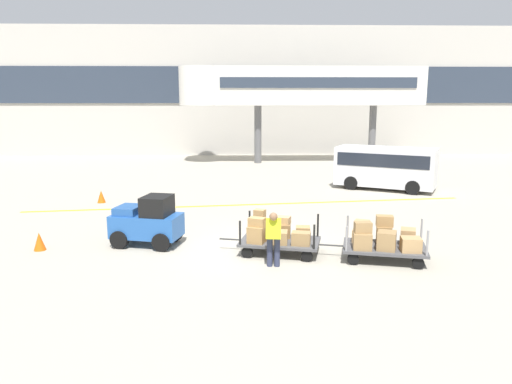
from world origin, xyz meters
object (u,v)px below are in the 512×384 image
object	(u,v)px
safety_cone_near	(101,196)
baggage_tug	(148,222)
baggage_cart_lead	(277,235)
baggage_cart_middle	(383,240)
baggage_handler	(273,236)
shuttle_van	(386,165)
safety_cone_far	(39,241)

from	to	relation	value
safety_cone_near	baggage_tug	bearing A→B (deg)	-63.15
baggage_cart_lead	baggage_cart_middle	xyz separation A→B (m)	(2.96, -0.69, 0.02)
baggage_handler	safety_cone_near	size ratio (longest dim) A/B	2.84
shuttle_van	safety_cone_near	distance (m)	13.70
baggage_cart_lead	shuttle_van	bearing A→B (deg)	58.75
baggage_cart_lead	safety_cone_near	world-z (taller)	baggage_cart_lead
baggage_cart_lead	baggage_tug	bearing A→B (deg)	166.56
baggage_cart_lead	baggage_handler	distance (m)	1.26
baggage_tug	baggage_cart_middle	distance (m)	7.12
baggage_cart_middle	safety_cone_near	xyz separation A→B (m)	(-10.16, 8.03, -0.31)
baggage_cart_lead	shuttle_van	world-z (taller)	shuttle_van
baggage_cart_middle	safety_cone_far	size ratio (longest dim) A/B	5.61
baggage_cart_middle	shuttle_van	world-z (taller)	shuttle_van
safety_cone_far	baggage_handler	bearing A→B (deg)	-13.84
baggage_cart_lead	safety_cone_near	size ratio (longest dim) A/B	5.61
shuttle_van	safety_cone_near	size ratio (longest dim) A/B	9.34
shuttle_van	baggage_tug	bearing A→B (deg)	-137.70
baggage_tug	shuttle_van	distance (m)	13.71
baggage_cart_middle	baggage_handler	xyz separation A→B (m)	(-3.15, -0.51, 0.28)
baggage_tug	baggage_handler	world-z (taller)	baggage_tug
baggage_handler	baggage_cart_lead	bearing A→B (deg)	81.36
baggage_cart_middle	safety_cone_far	xyz separation A→B (m)	(-10.12, 1.21, -0.31)
baggage_tug	safety_cone_far	size ratio (longest dim) A/B	4.18
baggage_tug	baggage_cart_lead	world-z (taller)	baggage_tug
safety_cone_far	baggage_tug	bearing A→B (deg)	7.75
baggage_handler	baggage_cart_middle	bearing A→B (deg)	9.22
baggage_cart_middle	baggage_handler	world-z (taller)	baggage_handler
baggage_cart_lead	baggage_cart_middle	world-z (taller)	baggage_cart_lead
safety_cone_near	baggage_cart_lead	bearing A→B (deg)	-45.54
baggage_cart_middle	baggage_cart_lead	bearing A→B (deg)	166.80
baggage_cart_lead	baggage_cart_middle	size ratio (longest dim) A/B	1.00
baggage_cart_lead	baggage_handler	bearing A→B (deg)	-98.64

